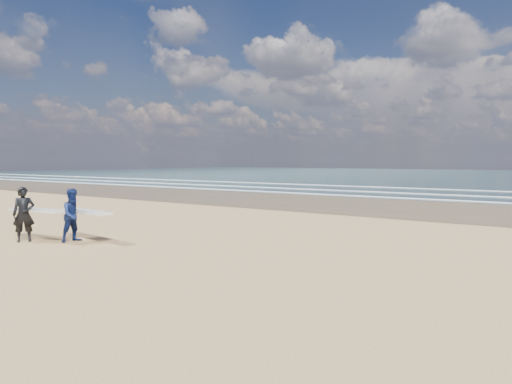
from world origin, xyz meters
The scene contains 2 objects.
surfer_near centered at (-1.36, -0.08, 0.89)m, with size 2.25×1.13×1.76m.
surfer_far centered at (-0.10, 0.82, 0.85)m, with size 2.24×1.16×1.69m.
Camera 1 is at (12.80, -7.74, 2.59)m, focal length 32.00 mm.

